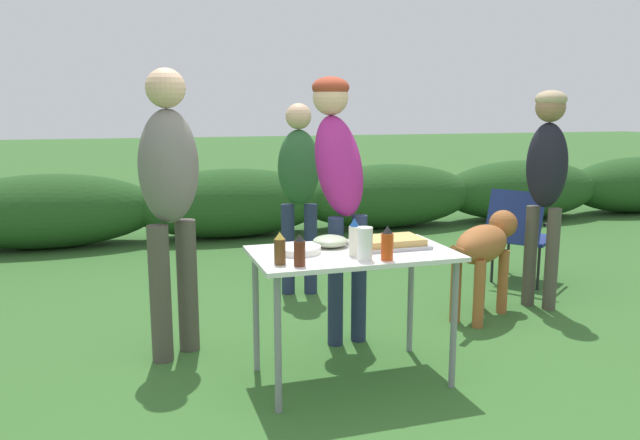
{
  "coord_description": "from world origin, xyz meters",
  "views": [
    {
      "loc": [
        -1.16,
        -3.13,
        1.52
      ],
      "look_at": [
        -0.13,
        0.18,
        0.89
      ],
      "focal_mm": 35.0,
      "sensor_mm": 36.0,
      "label": 1
    }
  ],
  "objects_px": {
    "standing_person_in_red_jacket": "(170,188)",
    "camp_chair_green_behind_table": "(520,231)",
    "hot_sauce_bottle": "(387,244)",
    "standing_person_in_dark_puffer": "(299,181)",
    "mayo_bottle": "(354,238)",
    "food_tray": "(388,243)",
    "bbq_sauce_bottle": "(300,251)",
    "folding_table": "(352,265)",
    "dog": "(485,247)",
    "beer_bottle": "(280,249)",
    "standing_person_with_beanie": "(546,171)",
    "mixing_bowl": "(330,241)",
    "paper_cup_stack": "(365,244)",
    "plate_stack": "(298,250)",
    "standing_person_in_navy_coat": "(339,170)"
  },
  "relations": [
    {
      "from": "dog",
      "to": "standing_person_in_navy_coat",
      "type": "bearing_deg",
      "value": -119.27
    },
    {
      "from": "mixing_bowl",
      "to": "paper_cup_stack",
      "type": "height_order",
      "value": "paper_cup_stack"
    },
    {
      "from": "camp_chair_green_behind_table",
      "to": "standing_person_in_red_jacket",
      "type": "bearing_deg",
      "value": -112.67
    },
    {
      "from": "food_tray",
      "to": "standing_person_in_red_jacket",
      "type": "distance_m",
      "value": 1.33
    },
    {
      "from": "standing_person_in_red_jacket",
      "to": "folding_table",
      "type": "bearing_deg",
      "value": -72.7
    },
    {
      "from": "plate_stack",
      "to": "standing_person_in_red_jacket",
      "type": "height_order",
      "value": "standing_person_in_red_jacket"
    },
    {
      "from": "plate_stack",
      "to": "beer_bottle",
      "type": "height_order",
      "value": "beer_bottle"
    },
    {
      "from": "folding_table",
      "to": "standing_person_in_red_jacket",
      "type": "height_order",
      "value": "standing_person_in_red_jacket"
    },
    {
      "from": "mixing_bowl",
      "to": "standing_person_in_navy_coat",
      "type": "height_order",
      "value": "standing_person_in_navy_coat"
    },
    {
      "from": "standing_person_in_dark_puffer",
      "to": "bbq_sauce_bottle",
      "type": "bearing_deg",
      "value": -90.68
    },
    {
      "from": "food_tray",
      "to": "bbq_sauce_bottle",
      "type": "xyz_separation_m",
      "value": [
        -0.59,
        -0.26,
        0.05
      ]
    },
    {
      "from": "hot_sauce_bottle",
      "to": "camp_chair_green_behind_table",
      "type": "distance_m",
      "value": 2.57
    },
    {
      "from": "food_tray",
      "to": "hot_sauce_bottle",
      "type": "relative_size",
      "value": 2.33
    },
    {
      "from": "mayo_bottle",
      "to": "food_tray",
      "type": "bearing_deg",
      "value": 27.92
    },
    {
      "from": "paper_cup_stack",
      "to": "camp_chair_green_behind_table",
      "type": "height_order",
      "value": "paper_cup_stack"
    },
    {
      "from": "standing_person_in_navy_coat",
      "to": "dog",
      "type": "bearing_deg",
      "value": -3.92
    },
    {
      "from": "bbq_sauce_bottle",
      "to": "standing_person_with_beanie",
      "type": "distance_m",
      "value": 2.42
    },
    {
      "from": "mixing_bowl",
      "to": "standing_person_in_red_jacket",
      "type": "relative_size",
      "value": 0.11
    },
    {
      "from": "plate_stack",
      "to": "standing_person_in_dark_puffer",
      "type": "xyz_separation_m",
      "value": [
        0.46,
        1.63,
        0.18
      ]
    },
    {
      "from": "dog",
      "to": "mayo_bottle",
      "type": "bearing_deg",
      "value": -90.97
    },
    {
      "from": "paper_cup_stack",
      "to": "standing_person_in_dark_puffer",
      "type": "relative_size",
      "value": 0.11
    },
    {
      "from": "plate_stack",
      "to": "camp_chair_green_behind_table",
      "type": "relative_size",
      "value": 0.3
    },
    {
      "from": "plate_stack",
      "to": "standing_person_in_navy_coat",
      "type": "xyz_separation_m",
      "value": [
        0.44,
        0.61,
        0.36
      ]
    },
    {
      "from": "dog",
      "to": "beer_bottle",
      "type": "bearing_deg",
      "value": -95.97
    },
    {
      "from": "plate_stack",
      "to": "hot_sauce_bottle",
      "type": "height_order",
      "value": "hot_sauce_bottle"
    },
    {
      "from": "plate_stack",
      "to": "paper_cup_stack",
      "type": "xyz_separation_m",
      "value": [
        0.29,
        -0.26,
        0.07
      ]
    },
    {
      "from": "standing_person_in_dark_puffer",
      "to": "mixing_bowl",
      "type": "bearing_deg",
      "value": -84.27
    },
    {
      "from": "mixing_bowl",
      "to": "standing_person_with_beanie",
      "type": "xyz_separation_m",
      "value": [
        1.9,
        0.64,
        0.28
      ]
    },
    {
      "from": "beer_bottle",
      "to": "standing_person_in_dark_puffer",
      "type": "relative_size",
      "value": 0.11
    },
    {
      "from": "beer_bottle",
      "to": "camp_chair_green_behind_table",
      "type": "relative_size",
      "value": 0.2
    },
    {
      "from": "bbq_sauce_bottle",
      "to": "camp_chair_green_behind_table",
      "type": "distance_m",
      "value": 2.93
    },
    {
      "from": "folding_table",
      "to": "food_tray",
      "type": "distance_m",
      "value": 0.25
    },
    {
      "from": "hot_sauce_bottle",
      "to": "mayo_bottle",
      "type": "distance_m",
      "value": 0.19
    },
    {
      "from": "standing_person_in_dark_puffer",
      "to": "mayo_bottle",
      "type": "bearing_deg",
      "value": -81.36
    },
    {
      "from": "food_tray",
      "to": "standing_person_with_beanie",
      "type": "height_order",
      "value": "standing_person_with_beanie"
    },
    {
      "from": "hot_sauce_bottle",
      "to": "standing_person_in_dark_puffer",
      "type": "height_order",
      "value": "standing_person_in_dark_puffer"
    },
    {
      "from": "standing_person_in_red_jacket",
      "to": "camp_chair_green_behind_table",
      "type": "height_order",
      "value": "standing_person_in_red_jacket"
    },
    {
      "from": "standing_person_in_navy_coat",
      "to": "beer_bottle",
      "type": "bearing_deg",
      "value": -133.64
    },
    {
      "from": "hot_sauce_bottle",
      "to": "mayo_bottle",
      "type": "height_order",
      "value": "mayo_bottle"
    },
    {
      "from": "mixing_bowl",
      "to": "standing_person_with_beanie",
      "type": "distance_m",
      "value": 2.03
    },
    {
      "from": "standing_person_in_red_jacket",
      "to": "camp_chair_green_behind_table",
      "type": "xyz_separation_m",
      "value": [
        2.98,
        0.74,
        -0.58
      ]
    },
    {
      "from": "paper_cup_stack",
      "to": "plate_stack",
      "type": "bearing_deg",
      "value": 138.32
    },
    {
      "from": "paper_cup_stack",
      "to": "standing_person_in_red_jacket",
      "type": "relative_size",
      "value": 0.1
    },
    {
      "from": "beer_bottle",
      "to": "bbq_sauce_bottle",
      "type": "distance_m",
      "value": 0.11
    },
    {
      "from": "folding_table",
      "to": "food_tray",
      "type": "relative_size",
      "value": 2.62
    },
    {
      "from": "bbq_sauce_bottle",
      "to": "camp_chair_green_behind_table",
      "type": "bearing_deg",
      "value": 33.64
    },
    {
      "from": "standing_person_in_navy_coat",
      "to": "standing_person_in_red_jacket",
      "type": "relative_size",
      "value": 0.98
    },
    {
      "from": "plate_stack",
      "to": "standing_person_with_beanie",
      "type": "distance_m",
      "value": 2.26
    },
    {
      "from": "mixing_bowl",
      "to": "standing_person_in_dark_puffer",
      "type": "xyz_separation_m",
      "value": [
        0.24,
        1.54,
        0.16
      ]
    },
    {
      "from": "mixing_bowl",
      "to": "standing_person_with_beanie",
      "type": "relative_size",
      "value": 0.12
    }
  ]
}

